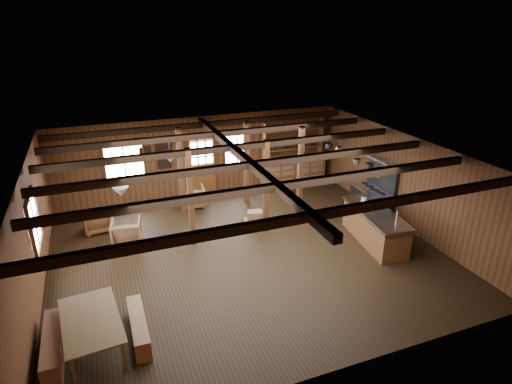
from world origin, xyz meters
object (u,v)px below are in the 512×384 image
(commercial_range, at_px, (373,196))
(armchair_b, at_px, (193,197))
(kitchen_island, at_px, (375,227))
(armchair_c, at_px, (127,232))
(dining_table, at_px, (95,333))
(armchair_a, at_px, (96,221))

(commercial_range, relative_size, armchair_b, 2.45)
(kitchen_island, relative_size, armchair_c, 3.24)
(dining_table, bearing_deg, armchair_a, -7.82)
(dining_table, bearing_deg, commercial_range, -75.42)
(dining_table, relative_size, armchair_a, 2.50)
(armchair_a, bearing_deg, kitchen_island, 146.64)
(armchair_a, xyz_separation_m, armchair_b, (3.09, 0.70, 0.00))
(commercial_range, relative_size, armchair_c, 2.31)
(armchair_c, bearing_deg, kitchen_island, 168.61)
(armchair_b, bearing_deg, kitchen_island, 139.55)
(dining_table, distance_m, armchair_a, 5.07)
(armchair_a, relative_size, armchair_b, 0.99)
(dining_table, height_order, armchair_c, armchair_c)
(kitchen_island, distance_m, commercial_range, 1.89)
(kitchen_island, xyz_separation_m, armchair_c, (-6.53, 2.38, -0.11))
(commercial_range, bearing_deg, armchair_c, 173.88)
(kitchen_island, xyz_separation_m, armchair_b, (-4.20, 4.22, -0.14))
(armchair_b, bearing_deg, dining_table, 64.91)
(kitchen_island, xyz_separation_m, armchair_a, (-7.29, 3.52, -0.14))
(commercial_range, bearing_deg, armchair_a, 166.83)
(kitchen_island, distance_m, armchair_a, 8.10)
(kitchen_island, relative_size, dining_table, 1.39)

